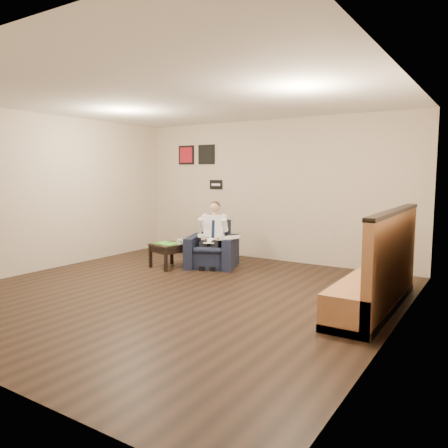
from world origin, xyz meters
The scene contains 18 objects.
ground centered at (0.00, 0.00, 0.00)m, with size 6.00×6.00×0.00m, color black.
wall_back centered at (0.00, 3.00, 1.40)m, with size 6.00×0.02×2.80m, color beige.
wall_left centered at (-3.00, 0.00, 1.40)m, with size 0.02×6.00×2.80m, color beige.
wall_right centered at (3.00, 0.00, 1.40)m, with size 0.02×6.00×2.80m, color beige.
ceiling centered at (0.00, 0.00, 2.80)m, with size 6.00×6.00×0.02m, color white.
seating_sign centered at (-1.30, 2.98, 1.50)m, with size 0.32×0.02×0.20m, color black.
art_print_left centered at (-2.10, 2.98, 2.15)m, with size 0.42×0.03×0.42m, color #AD1526.
art_print_right centered at (-1.55, 2.98, 2.15)m, with size 0.42×0.03×0.42m, color black.
armchair centered at (-0.59, 1.78, 0.42)m, with size 0.88×0.88×0.85m, color black.
seated_man centered at (-0.55, 1.67, 0.58)m, with size 0.55×0.83×1.16m, color white, non-canonical shape.
lap_papers centered at (-0.51, 1.59, 0.52)m, with size 0.19×0.28×0.01m, color white.
newspaper centered at (-0.22, 1.82, 0.58)m, with size 0.37×0.46×0.01m, color silver.
side_table centered at (-1.22, 1.27, 0.22)m, with size 0.55×0.55×0.45m, color black.
green_folder centered at (-1.25, 1.26, 0.45)m, with size 0.45×0.32×0.01m, color #42CE29.
coffee_mug centered at (-1.02, 1.35, 0.49)m, with size 0.08×0.08×0.09m, color white.
smartphone centered at (-1.13, 1.42, 0.45)m, with size 0.14×0.07×0.01m, color black.
banquette centered at (2.59, 0.82, 0.64)m, with size 0.59×2.49×1.27m, color #9C633C.
cafe_table centered at (2.60, 1.33, 0.33)m, with size 0.52×0.52×0.65m, color tan.
Camera 1 is at (3.95, -4.89, 1.75)m, focal length 35.00 mm.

